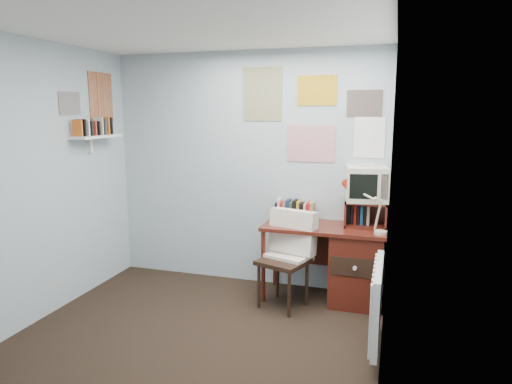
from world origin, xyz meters
TOP-DOWN VIEW (x-y plane):
  - ground at (0.00, 0.00)m, footprint 3.50×3.50m
  - back_wall at (0.00, 1.75)m, footprint 3.00×0.02m
  - left_wall at (-1.50, 0.00)m, footprint 0.02×3.50m
  - right_wall at (1.50, 0.00)m, footprint 0.02×3.50m
  - ceiling at (0.00, 0.00)m, footprint 3.00×3.50m
  - desk at (1.17, 1.48)m, footprint 1.20×0.55m
  - desk_chair at (0.56, 1.18)m, footprint 0.59×0.57m
  - desk_lamp at (1.44, 1.32)m, footprint 0.34×0.30m
  - tv_riser at (1.29, 1.59)m, footprint 0.40×0.30m
  - crt_tv at (1.28, 1.61)m, footprint 0.44×0.42m
  - book_row at (0.66, 1.66)m, footprint 0.60×0.14m
  - radiator at (1.46, 0.55)m, footprint 0.09×0.80m
  - wall_shelf at (-1.40, 1.10)m, footprint 0.20×0.62m
  - posters_back at (0.70, 1.74)m, footprint 1.20×0.01m
  - posters_left at (-1.49, 1.10)m, footprint 0.01×0.70m

SIDE VIEW (x-z plane):
  - ground at x=0.00m, z-range 0.00..0.00m
  - desk at x=1.17m, z-range 0.03..0.79m
  - radiator at x=1.46m, z-range 0.12..0.72m
  - desk_chair at x=0.56m, z-range 0.00..0.91m
  - book_row at x=0.66m, z-range 0.76..0.98m
  - tv_riser at x=1.29m, z-range 0.76..1.01m
  - desk_lamp at x=1.44m, z-range 0.76..1.19m
  - crt_tv at x=1.28m, z-range 1.01..1.38m
  - back_wall at x=0.00m, z-range 0.00..2.50m
  - left_wall at x=-1.50m, z-range 0.00..2.50m
  - right_wall at x=1.50m, z-range 0.00..2.50m
  - wall_shelf at x=-1.40m, z-range 1.50..1.74m
  - posters_back at x=0.70m, z-range 1.40..2.30m
  - posters_left at x=-1.49m, z-range 1.70..2.30m
  - ceiling at x=0.00m, z-range 2.49..2.51m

